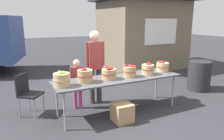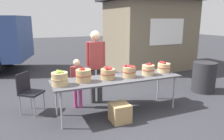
{
  "view_description": "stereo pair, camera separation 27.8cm",
  "coord_description": "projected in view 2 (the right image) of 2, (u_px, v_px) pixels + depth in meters",
  "views": [
    {
      "loc": [
        -2.04,
        -3.79,
        1.94
      ],
      "look_at": [
        0.0,
        0.3,
        0.85
      ],
      "focal_mm": 34.46,
      "sensor_mm": 36.0,
      "label": 1
    },
    {
      "loc": [
        -1.79,
        -3.9,
        1.94
      ],
      "look_at": [
        0.0,
        0.3,
        0.85
      ],
      "focal_mm": 34.46,
      "sensor_mm": 36.0,
      "label": 2
    }
  ],
  "objects": [
    {
      "name": "market_table",
      "position": [
        118.0,
        79.0,
        4.46
      ],
      "size": [
        2.7,
        0.76,
        0.75
      ],
      "color": "#4C4C51",
      "rests_on": "ground"
    },
    {
      "name": "folding_chair",
      "position": [
        28.0,
        90.0,
        4.47
      ],
      "size": [
        0.56,
        0.56,
        0.86
      ],
      "rotation": [
        0.0,
        0.0,
        0.89
      ],
      "color": "black",
      "rests_on": "ground"
    },
    {
      "name": "ground_plane",
      "position": [
        117.0,
        111.0,
        4.62
      ],
      "size": [
        40.0,
        40.0,
        0.0
      ],
      "primitive_type": "plane",
      "color": "#2D2D33"
    },
    {
      "name": "apple_basket_red_0",
      "position": [
        83.0,
        75.0,
        4.15
      ],
      "size": [
        0.31,
        0.31,
        0.28
      ],
      "color": "tan",
      "rests_on": "market_table"
    },
    {
      "name": "apple_basket_red_1",
      "position": [
        108.0,
        73.0,
        4.34
      ],
      "size": [
        0.31,
        0.31,
        0.26
      ],
      "color": "tan",
      "rests_on": "market_table"
    },
    {
      "name": "apple_basket_red_3",
      "position": [
        148.0,
        70.0,
        4.66
      ],
      "size": [
        0.29,
        0.29,
        0.26
      ],
      "color": "tan",
      "rests_on": "market_table"
    },
    {
      "name": "trash_barrel",
      "position": [
        204.0,
        77.0,
        5.81
      ],
      "size": [
        0.61,
        0.61,
        0.81
      ],
      "primitive_type": "cylinder",
      "color": "#262628",
      "rests_on": "ground"
    },
    {
      "name": "apple_basket_red_2",
      "position": [
        129.0,
        71.0,
        4.48
      ],
      "size": [
        0.29,
        0.29,
        0.27
      ],
      "color": "tan",
      "rests_on": "market_table"
    },
    {
      "name": "child_customer",
      "position": [
        77.0,
        80.0,
        4.69
      ],
      "size": [
        0.27,
        0.22,
        1.1
      ],
      "rotation": [
        0.0,
        0.0,
        2.7
      ],
      "color": "#CC3F8C",
      "rests_on": "ground"
    },
    {
      "name": "apple_basket_green_0",
      "position": [
        60.0,
        78.0,
        3.92
      ],
      "size": [
        0.32,
        0.32,
        0.29
      ],
      "color": "tan",
      "rests_on": "market_table"
    },
    {
      "name": "produce_crate",
      "position": [
        120.0,
        113.0,
        4.14
      ],
      "size": [
        0.36,
        0.36,
        0.36
      ],
      "primitive_type": "cube",
      "color": "tan",
      "rests_on": "ground"
    },
    {
      "name": "food_kiosk",
      "position": [
        148.0,
        33.0,
        8.62
      ],
      "size": [
        3.54,
        2.95,
        2.74
      ],
      "rotation": [
        0.0,
        0.0,
        0.01
      ],
      "color": "#726651",
      "rests_on": "ground"
    },
    {
      "name": "apple_basket_red_4",
      "position": [
        164.0,
        67.0,
        4.92
      ],
      "size": [
        0.3,
        0.3,
        0.25
      ],
      "color": "tan",
      "rests_on": "market_table"
    },
    {
      "name": "vendor_adult",
      "position": [
        96.0,
        61.0,
        4.91
      ],
      "size": [
        0.44,
        0.26,
        1.69
      ],
      "rotation": [
        0.0,
        0.0,
        3.02
      ],
      "color": "#3F3F3F",
      "rests_on": "ground"
    }
  ]
}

